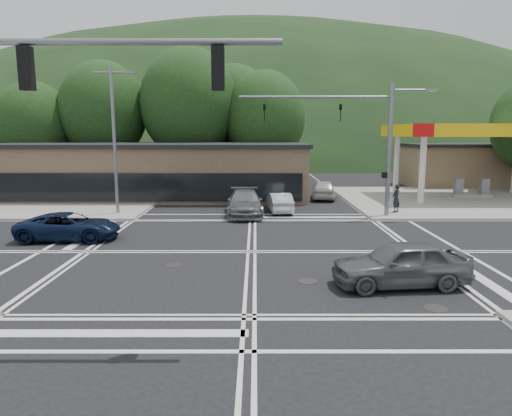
{
  "coord_description": "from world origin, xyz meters",
  "views": [
    {
      "loc": [
        0.18,
        -19.27,
        5.11
      ],
      "look_at": [
        0.2,
        3.24,
        1.4
      ],
      "focal_mm": 32.0,
      "sensor_mm": 36.0,
      "label": 1
    }
  ],
  "objects_px": {
    "car_grey_center": "(400,264)",
    "car_northbound": "(245,203)",
    "car_blue_west": "(69,226)",
    "car_queue_b": "(324,189)",
    "pedestrian": "(396,198)",
    "car_queue_a": "(279,202)"
  },
  "relations": [
    {
      "from": "car_grey_center",
      "to": "car_queue_b",
      "type": "bearing_deg",
      "value": 172.92
    },
    {
      "from": "car_northbound",
      "to": "car_grey_center",
      "type": "bearing_deg",
      "value": -69.94
    },
    {
      "from": "car_blue_west",
      "to": "car_queue_b",
      "type": "xyz_separation_m",
      "value": [
        14.33,
        13.87,
        0.09
      ]
    },
    {
      "from": "car_northbound",
      "to": "car_queue_a",
      "type": "bearing_deg",
      "value": 24.98
    },
    {
      "from": "car_blue_west",
      "to": "car_northbound",
      "type": "relative_size",
      "value": 0.89
    },
    {
      "from": "car_northbound",
      "to": "car_blue_west",
      "type": "bearing_deg",
      "value": -143.25
    },
    {
      "from": "pedestrian",
      "to": "car_grey_center",
      "type": "bearing_deg",
      "value": 29.78
    },
    {
      "from": "car_queue_a",
      "to": "pedestrian",
      "type": "bearing_deg",
      "value": 167.42
    },
    {
      "from": "car_queue_b",
      "to": "car_northbound",
      "type": "distance_m",
      "value": 9.32
    },
    {
      "from": "car_blue_west",
      "to": "car_grey_center",
      "type": "bearing_deg",
      "value": -117.58
    },
    {
      "from": "car_grey_center",
      "to": "car_northbound",
      "type": "xyz_separation_m",
      "value": [
        -5.54,
        13.5,
        -0.0
      ]
    },
    {
      "from": "car_northbound",
      "to": "pedestrian",
      "type": "relative_size",
      "value": 3.01
    },
    {
      "from": "car_grey_center",
      "to": "car_northbound",
      "type": "height_order",
      "value": "car_grey_center"
    },
    {
      "from": "car_blue_west",
      "to": "pedestrian",
      "type": "height_order",
      "value": "pedestrian"
    },
    {
      "from": "car_blue_west",
      "to": "car_grey_center",
      "type": "height_order",
      "value": "car_grey_center"
    },
    {
      "from": "car_queue_b",
      "to": "car_northbound",
      "type": "xyz_separation_m",
      "value": [
        -6.0,
        -7.13,
        0.02
      ]
    },
    {
      "from": "car_blue_west",
      "to": "car_northbound",
      "type": "height_order",
      "value": "car_northbound"
    },
    {
      "from": "car_queue_b",
      "to": "car_northbound",
      "type": "relative_size",
      "value": 0.82
    },
    {
      "from": "car_queue_b",
      "to": "car_queue_a",
      "type": "bearing_deg",
      "value": 64.85
    },
    {
      "from": "car_queue_b",
      "to": "pedestrian",
      "type": "xyz_separation_m",
      "value": [
        3.57,
        -6.89,
        0.29
      ]
    },
    {
      "from": "car_grey_center",
      "to": "car_queue_a",
      "type": "relative_size",
      "value": 1.17
    },
    {
      "from": "car_grey_center",
      "to": "car_queue_a",
      "type": "bearing_deg",
      "value": -173.08
    }
  ]
}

